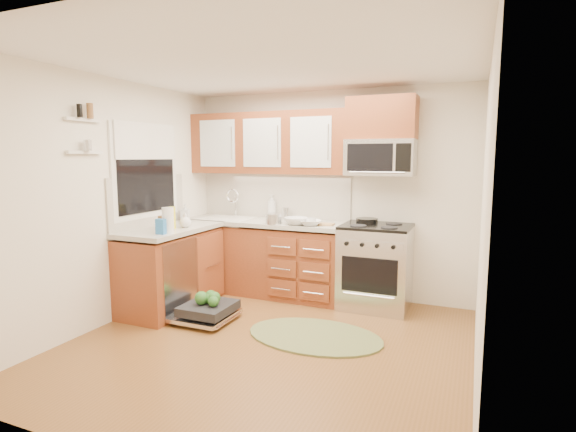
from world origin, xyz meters
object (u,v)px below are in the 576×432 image
at_px(rug, 315,336).
at_px(skillet, 367,220).
at_px(stock_pot, 274,219).
at_px(paper_towel_roll, 168,220).
at_px(range, 375,266).
at_px(bowl_a, 310,223).
at_px(cutting_board, 323,224).
at_px(sink, 227,228).
at_px(cup, 311,222).
at_px(bowl_b, 296,221).
at_px(upper_cabinets, 268,143).
at_px(microwave, 380,157).
at_px(dishwasher, 205,312).

relative_size(rug, skillet, 5.23).
relative_size(stock_pot, paper_towel_roll, 0.78).
height_order(range, bowl_a, bowl_a).
bearing_deg(cutting_board, stock_pot, -165.74).
xyz_separation_m(sink, cup, (1.21, -0.17, 0.17)).
height_order(bowl_a, bowl_b, bowl_b).
xyz_separation_m(upper_cabinets, cup, (0.69, -0.32, -0.90)).
relative_size(skillet, cutting_board, 1.03).
xyz_separation_m(microwave, sink, (-1.93, -0.13, -0.90)).
bearing_deg(microwave, bowl_b, -161.56).
bearing_deg(stock_pot, rug, -46.67).
bearing_deg(cutting_board, cup, -134.62).
xyz_separation_m(upper_cabinets, skillet, (1.26, 0.01, -0.90)).
distance_m(range, bowl_b, 1.04).
bearing_deg(paper_towel_roll, dishwasher, 8.98).
bearing_deg(bowl_a, cutting_board, 39.59).
bearing_deg(skillet, range, -47.18).
bearing_deg(bowl_a, stock_pot, -174.68).
bearing_deg(skillet, upper_cabinets, -179.43).
bearing_deg(paper_towel_roll, rug, 3.74).
relative_size(sink, cup, 5.42).
xyz_separation_m(dishwasher, cutting_board, (0.93, 1.06, 0.83)).
height_order(range, bowl_b, bowl_b).
distance_m(upper_cabinets, skillet, 1.55).
bearing_deg(dishwasher, sink, 109.20).
relative_size(cutting_board, bowl_b, 0.90).
relative_size(microwave, cup, 6.64).
bearing_deg(rug, paper_towel_roll, -176.26).
xyz_separation_m(stock_pot, cup, (0.45, 0.03, -0.02)).
bearing_deg(stock_pot, range, 10.18).
height_order(skillet, cutting_board, skillet).
bearing_deg(sink, cutting_board, -2.45).
height_order(upper_cabinets, bowl_b, upper_cabinets).
xyz_separation_m(bowl_b, cup, (0.18, 0.00, 0.00)).
bearing_deg(upper_cabinets, skillet, 0.57).
height_order(range, cup, cup).
height_order(upper_cabinets, microwave, upper_cabinets).
distance_m(microwave, dishwasher, 2.55).
xyz_separation_m(range, sink, (-1.93, -0.01, 0.33)).
bearing_deg(bowl_b, upper_cabinets, 147.24).
distance_m(upper_cabinets, dishwasher, 2.19).
relative_size(upper_cabinets, rug, 1.56).
distance_m(stock_pot, paper_towel_roll, 1.24).
distance_m(microwave, cutting_board, 0.99).
relative_size(sink, skillet, 2.46).
height_order(stock_pot, cutting_board, stock_pot).
relative_size(sink, cutting_board, 2.54).
bearing_deg(skillet, cup, -149.42).
bearing_deg(microwave, range, -90.00).
xyz_separation_m(skillet, bowl_a, (-0.58, -0.33, -0.02)).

